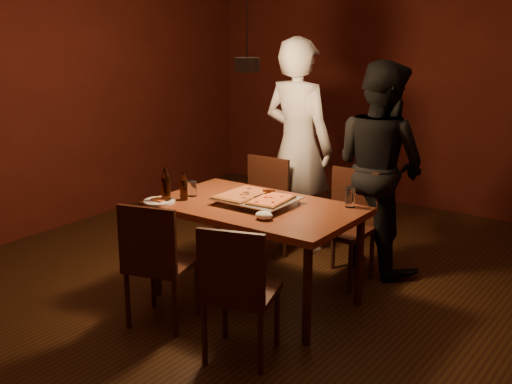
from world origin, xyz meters
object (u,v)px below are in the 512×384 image
Objects in this scene: beer_bottle_b at (184,186)px; chair_near_left at (156,254)px; pizza_tray at (257,201)px; chair_far_left at (262,199)px; plate_slice at (159,201)px; diner_white at (298,146)px; pendant_lamp at (247,63)px; diner_dark at (380,167)px; beer_bottle_a at (166,185)px; dining_table at (256,215)px; chair_far_right at (348,215)px; chair_near_right at (237,282)px.

chair_near_left is at bearing -67.92° from beer_bottle_b.
chair_near_left is 0.86m from pizza_tray.
chair_far_left is 0.88× the size of pizza_tray.
pizza_tray is (0.46, -0.73, 0.24)m from chair_far_left.
plate_slice is (-0.33, 0.39, 0.22)m from chair_near_left.
diner_white is (-0.06, 1.89, 0.42)m from chair_near_left.
pendant_lamp is at bearing 147.72° from pizza_tray.
plate_slice is 0.13× the size of diner_dark.
beer_bottle_a is 1.49m from diner_white.
pendant_lamp is (-0.59, -1.05, 0.88)m from diner_dark.
chair_far_left is 1.13m from beer_bottle_a.
diner_dark is (0.45, 1.13, 0.10)m from pizza_tray.
plate_slice is at bearing -136.08° from pendant_lamp.
chair_far_right reaches higher than dining_table.
beer_bottle_b is (-0.22, 0.54, 0.32)m from chair_near_left.
pendant_lamp is at bearing 43.77° from beer_bottle_a.
dining_table is 5.78× the size of beer_bottle_a.
plate_slice is (-0.98, -1.14, 0.22)m from chair_far_right.
chair_near_left is at bearing 157.46° from chair_near_right.
beer_bottle_a is at bearing -153.06° from pizza_tray.
diner_white is at bearing -108.40° from chair_far_left.
chair_far_left reaches higher than pizza_tray.
pendant_lamp is (-0.15, 0.10, 1.08)m from dining_table.
beer_bottle_a is at bearing -120.59° from beer_bottle_b.
beer_bottle_b reaches higher than pizza_tray.
pizza_tray is at bearing 114.12° from dining_table.
beer_bottle_a is 0.24× the size of pendant_lamp.
chair_near_left reaches higher than dining_table.
plate_slice is (-1.06, 0.45, 0.22)m from chair_near_right.
diner_dark is 1.49m from pendant_lamp.
pizza_tray is at bearing 121.11° from chair_far_left.
plate_slice is at bearing -152.02° from pizza_tray.
pendant_lamp reaches higher than diner_white.
chair_far_right is 1.59m from chair_near_right.
diner_dark is at bearing -157.91° from chair_far_left.
dining_table is 0.92m from chair_near_right.
diner_white reaches higher than beer_bottle_b.
beer_bottle_a is at bearing -151.49° from dining_table.
chair_far_left is 0.83m from chair_far_right.
diner_dark reaches higher than pizza_tray.
diner_dark is at bearing 52.88° from chair_near_left.
chair_near_left is 1.50m from pendant_lamp.
diner_dark is (1.07, 1.51, 0.12)m from plate_slice.
chair_far_right is at bearing 75.01° from chair_near_right.
pizza_tray is 0.68m from beer_bottle_a.
chair_far_right is 0.44× the size of pendant_lamp.
pendant_lamp is (0.33, -0.65, 1.22)m from chair_far_left.
beer_bottle_a is (-0.58, -0.35, 0.11)m from pizza_tray.
pizza_tray is 1.19m from diner_white.
chair_far_right is 1.52m from plate_slice.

